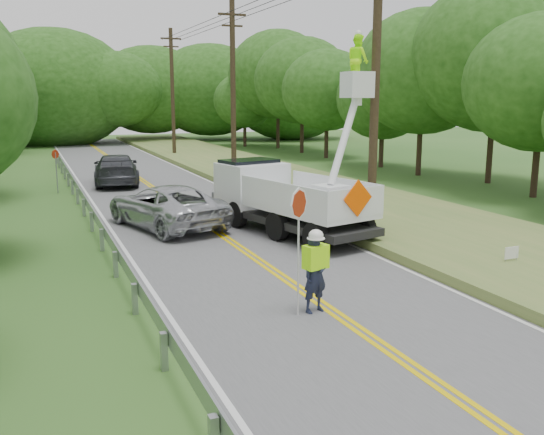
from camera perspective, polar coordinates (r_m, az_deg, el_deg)
name	(u,v)px	position (r m, az deg, el deg)	size (l,w,h in m)	color
ground	(394,355)	(11.68, 11.52, -12.69)	(140.00, 140.00, 0.00)	#2A571E
road	(196,217)	(24.06, -7.25, 0.00)	(7.20, 96.00, 0.03)	#545457
guardrail	(88,207)	(24.15, -17.09, 0.95)	(0.18, 48.00, 0.77)	gray
utility_poles	(282,85)	(28.09, 0.93, 12.51)	(1.60, 43.30, 10.00)	#2D2316
tall_grass_verge	(352,202)	(26.72, 7.60, 1.44)	(7.00, 96.00, 0.30)	#567635
treeline_right	(380,79)	(41.52, 10.26, 12.90)	(11.67, 52.73, 11.03)	#332319
treeline_horizon	(84,89)	(65.30, -17.50, 11.56)	(57.42, 14.89, 12.05)	#1E4711
flagger	(315,268)	(13.25, 4.11, -4.81)	(1.10, 0.56, 2.84)	#191E33
bucket_truck	(281,188)	(21.47, 0.84, 2.84)	(4.27, 7.20, 6.73)	black
suv_silver	(166,206)	(22.30, -10.07, 1.09)	(2.60, 5.63, 1.57)	#B6B8BD
suv_darkgrey	(116,169)	(33.91, -14.63, 4.47)	(2.32, 5.71, 1.66)	#37393F
stop_sign_permanent	(56,165)	(31.66, -19.88, 4.72)	(0.37, 0.32, 2.19)	gray
yard_sign	(512,254)	(17.75, 21.85, -3.22)	(0.48, 0.04, 0.69)	white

